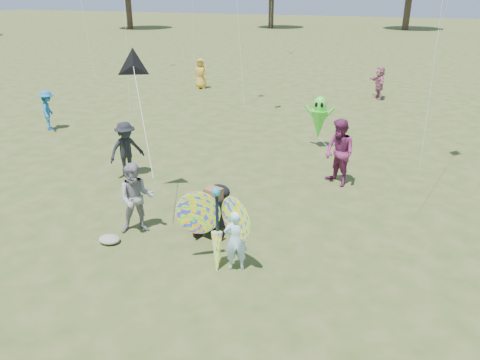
% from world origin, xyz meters
% --- Properties ---
extents(ground, '(160.00, 160.00, 0.00)m').
position_xyz_m(ground, '(0.00, 0.00, 0.00)').
color(ground, '#51592B').
rests_on(ground, ground).
extents(child_girl, '(0.53, 0.45, 1.24)m').
position_xyz_m(child_girl, '(0.32, -0.22, 0.62)').
color(child_girl, '#B4E4FF').
rests_on(child_girl, ground).
extents(adult_man, '(0.97, 0.91, 1.60)m').
position_xyz_m(adult_man, '(-2.22, 0.46, 0.80)').
color(adult_man, gray).
rests_on(adult_man, ground).
extents(grey_bag, '(0.47, 0.38, 0.15)m').
position_xyz_m(grey_bag, '(-2.55, -0.19, 0.07)').
color(grey_bag, gray).
rests_on(grey_bag, ground).
extents(crowd_b, '(1.04, 1.18, 1.59)m').
position_xyz_m(crowd_b, '(-4.20, 3.22, 0.79)').
color(crowd_b, black).
rests_on(crowd_b, ground).
extents(crowd_e, '(1.12, 1.10, 1.82)m').
position_xyz_m(crowd_e, '(1.53, 4.60, 0.91)').
color(crowd_e, '#742654').
rests_on(crowd_e, ground).
extents(crowd_g, '(0.87, 0.69, 1.55)m').
position_xyz_m(crowd_g, '(-7.20, 15.09, 0.78)').
color(crowd_g, gold).
rests_on(crowd_g, ground).
extents(crowd_i, '(0.98, 1.10, 1.48)m').
position_xyz_m(crowd_i, '(-9.48, 6.26, 0.74)').
color(crowd_i, '#1D699E').
rests_on(crowd_i, ground).
extents(crowd_j, '(0.99, 1.48, 1.53)m').
position_xyz_m(crowd_j, '(1.76, 15.82, 0.76)').
color(crowd_j, '#A96077').
rests_on(crowd_j, ground).
extents(jogging_stroller, '(0.71, 1.13, 1.09)m').
position_xyz_m(jogging_stroller, '(-0.59, 0.99, 0.61)').
color(jogging_stroller, black).
rests_on(jogging_stroller, ground).
extents(butterfly_kite, '(1.74, 0.75, 1.83)m').
position_xyz_m(butterfly_kite, '(-0.05, -0.23, 0.83)').
color(butterfly_kite, '#F8275F').
rests_on(butterfly_kite, ground).
extents(delta_kite_rig, '(1.69, 1.89, 2.46)m').
position_xyz_m(delta_kite_rig, '(-3.04, 2.11, 3.31)').
color(delta_kite_rig, black).
rests_on(delta_kite_rig, ground).
extents(alien_kite, '(1.12, 0.69, 1.74)m').
position_xyz_m(alien_kite, '(0.42, 7.52, 0.97)').
color(alien_kite, '#48E936').
rests_on(alien_kite, ground).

